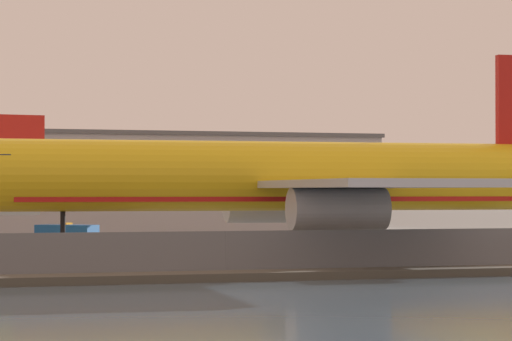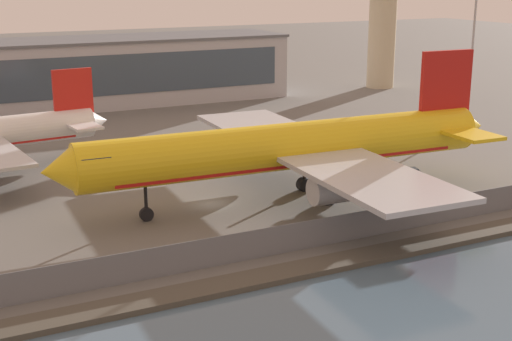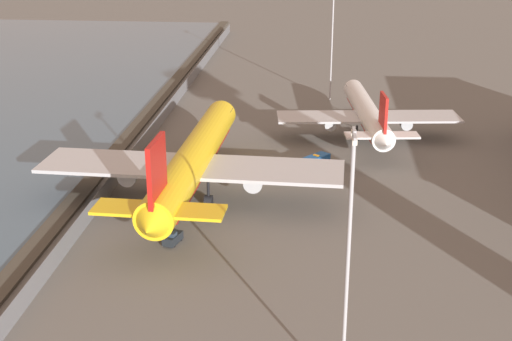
{
  "view_description": "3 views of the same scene",
  "coord_description": "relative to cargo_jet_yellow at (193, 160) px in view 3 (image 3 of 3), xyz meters",
  "views": [
    {
      "loc": [
        -19.99,
        -88.41,
        5.22
      ],
      "look_at": [
        6.79,
        -0.06,
        6.76
      ],
      "focal_mm": 85.0,
      "sensor_mm": 36.0,
      "label": 1
    },
    {
      "loc": [
        -29.1,
        -69.05,
        24.68
      ],
      "look_at": [
        5.02,
        -0.86,
        3.47
      ],
      "focal_mm": 50.0,
      "sensor_mm": 36.0,
      "label": 2
    },
    {
      "loc": [
        108.66,
        15.8,
        42.47
      ],
      "look_at": [
        9.24,
        6.77,
        4.83
      ],
      "focal_mm": 50.0,
      "sensor_mm": 36.0,
      "label": 3
    }
  ],
  "objects": [
    {
      "name": "apron_light_mast_apron_east",
      "position": [
        44.72,
        21.48,
        7.91
      ],
      "size": [
        3.2,
        0.4,
        25.38
      ],
      "color": "#A8A8AD",
      "rests_on": "ground"
    },
    {
      "name": "perimeter_fence",
      "position": [
        -9.06,
        -13.25,
        -4.74
      ],
      "size": [
        280.0,
        0.1,
        2.72
      ],
      "color": "slate",
      "rests_on": "ground"
    },
    {
      "name": "apron_light_mast_apron_west",
      "position": [
        -60.51,
        21.09,
        7.92
      ],
      "size": [
        3.2,
        0.4,
        25.39
      ],
      "color": "#A8A8AD",
      "rests_on": "ground"
    },
    {
      "name": "baggage_tug",
      "position": [
        15.81,
        -0.19,
        -5.29
      ],
      "size": [
        3.51,
        2.41,
        1.8
      ],
      "color": "#1E2328",
      "rests_on": "ground"
    },
    {
      "name": "ground_plane",
      "position": [
        -9.06,
        2.75,
        -6.09
      ],
      "size": [
        500.0,
        500.0,
        0.0
      ],
      "primitive_type": "plane",
      "color": "#66635E"
    },
    {
      "name": "ops_van",
      "position": [
        -14.57,
        18.51,
        -4.82
      ],
      "size": [
        5.36,
        4.91,
        2.48
      ],
      "color": "#19519E",
      "rests_on": "ground"
    },
    {
      "name": "passenger_jet_white_red",
      "position": [
        -32.85,
        27.84,
        -1.34
      ],
      "size": [
        40.81,
        35.04,
        12.44
      ],
      "color": "white",
      "rests_on": "ground"
    },
    {
      "name": "shoreline_seawall",
      "position": [
        -9.06,
        -17.75,
        -5.84
      ],
      "size": [
        320.0,
        3.0,
        0.5
      ],
      "color": "#474238",
      "rests_on": "ground"
    },
    {
      "name": "cargo_jet_yellow",
      "position": [
        0.0,
        0.0,
        0.0
      ],
      "size": [
        53.47,
        45.63,
        15.96
      ],
      "color": "yellow",
      "rests_on": "ground"
    }
  ]
}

